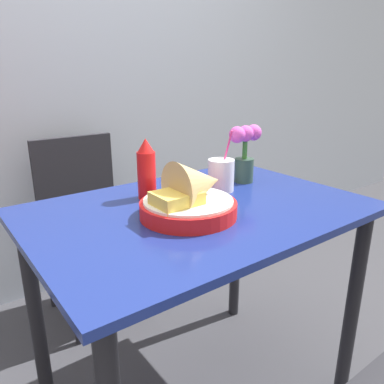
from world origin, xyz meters
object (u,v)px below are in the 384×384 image
ketchup_bottle (146,170)px  drink_cup (221,176)px  flower_vase (245,149)px  chair_far_window (84,211)px  food_basket (192,197)px

ketchup_bottle → drink_cup: size_ratio=0.91×
ketchup_bottle → drink_cup: bearing=-18.7°
drink_cup → flower_vase: size_ratio=1.02×
chair_far_window → food_basket: 0.94m
chair_far_window → flower_vase: (0.39, -0.72, 0.38)m
chair_far_window → food_basket: bearing=-89.3°
food_basket → drink_cup: bearing=30.3°
food_basket → flower_vase: (0.38, 0.17, 0.07)m
drink_cup → chair_far_window: bearing=107.9°
chair_far_window → flower_vase: size_ratio=4.03×
chair_far_window → ketchup_bottle: 0.75m
chair_far_window → drink_cup: drink_cup is taller
food_basket → chair_far_window: bearing=90.7°
food_basket → drink_cup: drink_cup is taller
ketchup_bottle → flower_vase: size_ratio=0.93×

